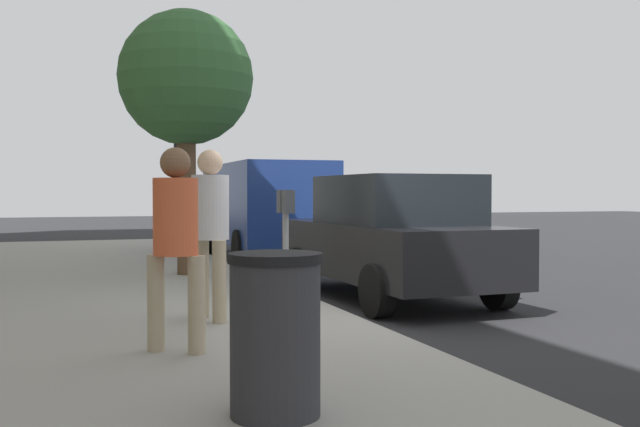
{
  "coord_description": "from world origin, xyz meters",
  "views": [
    {
      "loc": [
        -8.13,
        3.12,
        1.53
      ],
      "look_at": [
        -0.36,
        0.37,
        1.3
      ],
      "focal_mm": 41.27,
      "sensor_mm": 36.0,
      "label": 1
    }
  ],
  "objects": [
    {
      "name": "ground_plane",
      "position": [
        0.0,
        0.0,
        0.0
      ],
      "size": [
        80.0,
        80.0,
        0.0
      ],
      "primitive_type": "plane",
      "color": "#232326",
      "rests_on": "ground"
    },
    {
      "name": "sidewalk_slab",
      "position": [
        0.0,
        3.0,
        0.07
      ],
      "size": [
        28.0,
        6.0,
        0.15
      ],
      "primitive_type": "cube",
      "color": "gray",
      "rests_on": "ground_plane"
    },
    {
      "name": "parking_meter",
      "position": [
        -0.23,
        0.73,
        1.17
      ],
      "size": [
        0.36,
        0.12,
        1.41
      ],
      "color": "gray",
      "rests_on": "sidewalk_slab"
    },
    {
      "name": "pedestrian_at_meter",
      "position": [
        -0.29,
        1.6,
        1.25
      ],
      "size": [
        0.54,
        0.4,
        1.84
      ],
      "rotation": [
        0.0,
        0.0,
        -1.29
      ],
      "color": "tan",
      "rests_on": "sidewalk_slab"
    },
    {
      "name": "pedestrian_bystander",
      "position": [
        -1.76,
        2.19,
        1.19
      ],
      "size": [
        0.39,
        0.47,
        1.77
      ],
      "rotation": [
        0.0,
        0.0,
        -0.6
      ],
      "color": "tan",
      "rests_on": "sidewalk_slab"
    },
    {
      "name": "parked_sedan_near",
      "position": [
        1.44,
        -1.35,
        0.89
      ],
      "size": [
        4.44,
        2.06,
        1.77
      ],
      "color": "black",
      "rests_on": "ground_plane"
    },
    {
      "name": "parked_van_far",
      "position": [
        8.4,
        -1.35,
        1.26
      ],
      "size": [
        5.23,
        2.19,
        2.18
      ],
      "color": "navy",
      "rests_on": "ground_plane"
    },
    {
      "name": "street_tree",
      "position": [
        4.28,
        1.12,
        3.41
      ],
      "size": [
        2.25,
        2.25,
        4.43
      ],
      "color": "brown",
      "rests_on": "sidewalk_slab"
    },
    {
      "name": "traffic_signal",
      "position": [
        8.45,
        0.56,
        2.58
      ],
      "size": [
        0.24,
        0.44,
        3.6
      ],
      "color": "black",
      "rests_on": "sidewalk_slab"
    },
    {
      "name": "trash_bin",
      "position": [
        -3.78,
        1.87,
        0.66
      ],
      "size": [
        0.59,
        0.59,
        1.01
      ],
      "color": "#2D2D33",
      "rests_on": "sidewalk_slab"
    }
  ]
}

